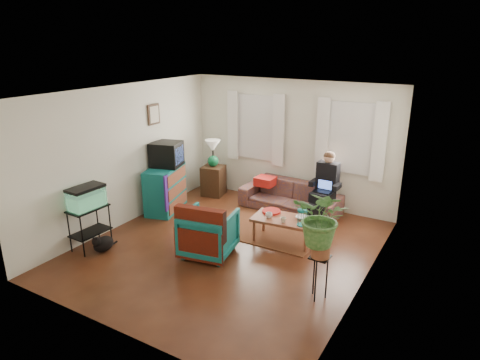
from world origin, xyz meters
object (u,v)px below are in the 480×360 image
Objects in this scene: sofa at (290,192)px; aquarium_stand at (90,228)px; side_table at (214,180)px; coffee_table at (284,230)px; armchair at (209,231)px; plant_stand at (319,277)px; dresser at (165,189)px.

sofa is 2.80× the size of aquarium_stand.
coffee_table is (2.35, -1.34, -0.11)m from side_table.
armchair is 2.02m from plant_stand.
side_table is (-1.87, -0.01, -0.07)m from sofa.
dresser is at bearing 173.11° from coffee_table.
dresser is at bearing -41.22° from armchair.
dresser is (-2.21, -1.26, 0.06)m from sofa.
coffee_table is at bearing 130.51° from plant_stand.
armchair is at bearing 26.78° from aquarium_stand.
side_table is 0.92× the size of aquarium_stand.
sofa is 1.44m from coffee_table.
aquarium_stand is 2.01m from armchair.
aquarium_stand is 3.27m from coffee_table.
plant_stand is (3.47, -2.65, -0.02)m from side_table.
aquarium_stand is 0.68× the size of coffee_table.
plant_stand is (1.99, -0.30, -0.09)m from armchair.
dresser reaches higher than armchair.
aquarium_stand is at bearing -122.70° from sofa.
aquarium_stand reaches higher than coffee_table.
side_table is 2.70m from coffee_table.
plant_stand is at bearing -56.87° from sofa.
armchair is (1.82, -1.11, -0.05)m from dresser.
dresser is at bearing 92.03° from aquarium_stand.
plant_stand reaches higher than coffee_table.
aquarium_stand is at bearing -96.27° from side_table.
plant_stand is at bearing 10.28° from aquarium_stand.
aquarium_stand is at bearing -172.05° from plant_stand.
armchair reaches higher than sofa.
dresser reaches higher than side_table.
side_table is 1.05× the size of plant_stand.
armchair is at bearing -97.37° from sofa.
coffee_table is (0.87, 1.02, -0.19)m from armchair.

